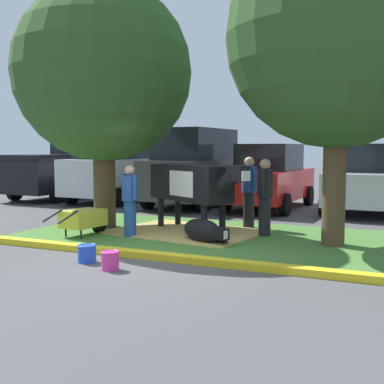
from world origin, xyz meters
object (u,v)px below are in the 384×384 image
at_px(sedan_red, 270,177).
at_px(hatchback_white, 366,179).
at_px(wheelbarrow, 84,219).
at_px(suv_dark_grey, 196,167).
at_px(calf_lying, 203,231).
at_px(bucket_blue, 87,253).
at_px(pickup_truck_black, 70,168).
at_px(bucket_pink, 110,260).
at_px(person_handler, 265,195).
at_px(shade_tree_left, 103,73).
at_px(person_visitor_near, 249,190).
at_px(person_visitor_far, 130,199).
at_px(suv_black, 120,166).
at_px(cow_holstein, 193,184).
at_px(shade_tree_right, 338,36).

distance_m(sedan_red, hatchback_white, 2.84).
xyz_separation_m(wheelbarrow, suv_dark_grey, (-0.19, 6.28, 0.88)).
relative_size(calf_lying, bucket_blue, 3.92).
bearing_deg(pickup_truck_black, bucket_pink, -48.69).
bearing_deg(calf_lying, wheelbarrow, -170.50).
xyz_separation_m(person_handler, bucket_blue, (-1.99, -3.61, -0.75)).
distance_m(person_handler, pickup_truck_black, 10.58).
xyz_separation_m(shade_tree_left, hatchback_white, (5.36, 5.57, -2.67)).
xyz_separation_m(shade_tree_left, bucket_blue, (1.83, -3.17, -3.50)).
distance_m(wheelbarrow, bucket_blue, 2.50).
bearing_deg(person_visitor_near, pickup_truck_black, 153.78).
height_order(bucket_blue, pickup_truck_black, pickup_truck_black).
xyz_separation_m(calf_lying, bucket_pink, (-0.43, -2.68, -0.08)).
height_order(shade_tree_left, sedan_red, shade_tree_left).
height_order(person_handler, wheelbarrow, person_handler).
xyz_separation_m(shade_tree_left, person_visitor_near, (3.17, 1.32, -2.74)).
height_order(person_visitor_far, suv_black, suv_black).
bearing_deg(person_visitor_near, hatchback_white, 62.74).
bearing_deg(person_visitor_far, cow_holstein, 50.07).
distance_m(shade_tree_right, person_visitor_far, 5.25).
height_order(shade_tree_right, pickup_truck_black, shade_tree_right).
bearing_deg(pickup_truck_black, person_visitor_far, -43.88).
xyz_separation_m(person_handler, person_visitor_near, (-0.65, 0.88, 0.01)).
height_order(shade_tree_right, bucket_pink, shade_tree_right).
bearing_deg(hatchback_white, wheelbarrow, -126.78).
relative_size(person_visitor_far, suv_dark_grey, 0.33).
distance_m(person_handler, sedan_red, 4.99).
distance_m(person_handler, wheelbarrow, 3.92).
xyz_separation_m(wheelbarrow, bucket_pink, (2.18, -2.24, -0.23)).
distance_m(shade_tree_right, cow_holstein, 4.28).
relative_size(cow_holstein, person_visitor_near, 1.70).
xyz_separation_m(person_handler, pickup_truck_black, (-9.26, 5.12, 0.21)).
relative_size(person_handler, bucket_blue, 5.09).
distance_m(person_visitor_near, hatchback_white, 4.78).
distance_m(person_visitor_far, hatchback_white, 7.64).
xyz_separation_m(bucket_pink, suv_black, (-5.36, 8.54, 1.11)).
relative_size(calf_lying, person_handler, 0.77).
distance_m(shade_tree_left, calf_lying, 4.55).
height_order(cow_holstein, person_visitor_near, person_visitor_near).
bearing_deg(cow_holstein, wheelbarrow, -142.11).
bearing_deg(shade_tree_left, person_visitor_far, -34.93).
distance_m(cow_holstein, bucket_blue, 3.59).
bearing_deg(wheelbarrow, suv_black, 116.74).
bearing_deg(person_visitor_near, cow_holstein, -132.96).
bearing_deg(wheelbarrow, cow_holstein, 37.89).
bearing_deg(wheelbarrow, calf_lying, 9.50).
bearing_deg(bucket_blue, bucket_pink, -22.87).
height_order(shade_tree_left, cow_holstein, shade_tree_left).
height_order(shade_tree_right, suv_dark_grey, shade_tree_right).
bearing_deg(suv_black, bucket_pink, -57.90).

